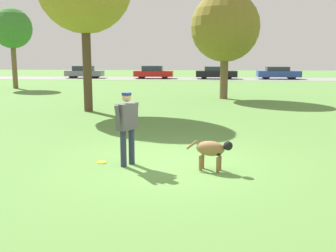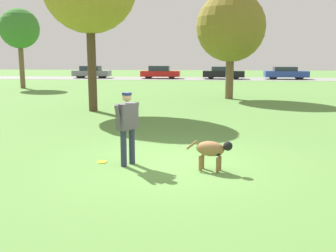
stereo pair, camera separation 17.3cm
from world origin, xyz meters
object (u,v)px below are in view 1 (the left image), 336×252
object	(u,v)px
tree_far_left	(12,29)
parked_car_grey	(84,72)
parked_car_blue	(278,73)
parked_car_red	(153,72)
parked_car_black	(216,73)
person	(127,123)
dog	(212,150)
tree_mid_center	(225,27)
frisbee	(102,162)

from	to	relation	value
tree_far_left	parked_car_grey	xyz separation A→B (m)	(0.98, 14.14, -3.64)
parked_car_blue	parked_car_red	bearing A→B (deg)	-179.17
parked_car_black	parked_car_red	bearing A→B (deg)	179.82
person	tree_far_left	size ratio (longest dim) A/B	0.27
tree_far_left	parked_car_blue	world-z (taller)	tree_far_left
tree_far_left	person	bearing A→B (deg)	-58.80
dog	parked_car_grey	size ratio (longest dim) A/B	0.24
tree_mid_center	parked_car_red	world-z (taller)	tree_mid_center
parked_car_blue	parked_car_grey	bearing A→B (deg)	-179.85
parked_car_black	tree_far_left	bearing A→B (deg)	-136.72
dog	tree_mid_center	xyz separation A→B (m)	(1.04, 14.23, 3.45)
tree_mid_center	parked_car_red	distance (m)	21.07
person	parked_car_black	world-z (taller)	person
frisbee	parked_car_grey	bearing A→B (deg)	107.14
parked_car_red	parked_car_black	xyz separation A→B (m)	(6.67, -0.17, -0.02)
person	tree_mid_center	bearing A→B (deg)	19.74
dog	person	bearing A→B (deg)	-172.07
person	parked_car_black	xyz separation A→B (m)	(3.20, 33.65, -0.30)
parked_car_blue	dog	bearing A→B (deg)	-102.20
tree_far_left	parked_car_blue	bearing A→B (deg)	32.72
parked_car_black	parked_car_blue	size ratio (longest dim) A/B	0.98
frisbee	parked_car_grey	xyz separation A→B (m)	(-10.46, 33.90, 0.65)
parked_car_grey	tree_far_left	bearing A→B (deg)	-94.91
person	parked_car_blue	xyz separation A→B (m)	(9.63, 33.85, -0.29)
person	tree_mid_center	world-z (taller)	tree_mid_center
frisbee	tree_far_left	bearing A→B (deg)	120.06
parked_car_red	parked_car_grey	bearing A→B (deg)	177.56
frisbee	parked_car_grey	distance (m)	35.49
dog	parked_car_grey	xyz separation A→B (m)	(-12.89, 34.30, 0.21)
tree_mid_center	parked_car_black	xyz separation A→B (m)	(0.35, 19.67, -3.25)
person	dog	distance (m)	1.90
person	parked_car_red	bearing A→B (deg)	37.13
parked_car_red	tree_mid_center	bearing A→B (deg)	-73.03
person	tree_far_left	world-z (taller)	tree_far_left
tree_far_left	parked_car_black	world-z (taller)	tree_far_left
frisbee	tree_far_left	distance (m)	23.24
tree_mid_center	parked_car_blue	size ratio (longest dim) A/B	1.32
tree_mid_center	parked_car_blue	bearing A→B (deg)	71.16
dog	parked_car_blue	distance (m)	34.98
parked_car_blue	parked_car_black	bearing A→B (deg)	-177.54
dog	parked_car_black	xyz separation A→B (m)	(1.39, 33.90, 0.20)
tree_mid_center	tree_far_left	xyz separation A→B (m)	(-14.91, 5.93, 0.40)
dog	parked_car_black	distance (m)	33.93
tree_mid_center	parked_car_red	xyz separation A→B (m)	(-6.32, 19.84, -3.23)
person	frisbee	distance (m)	1.13
parked_car_grey	parked_car_red	distance (m)	7.61
tree_far_left	parked_car_black	size ratio (longest dim) A/B	1.34
person	parked_car_black	bearing A→B (deg)	25.84
person	dog	size ratio (longest dim) A/B	1.62
parked_car_grey	person	bearing A→B (deg)	-72.91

